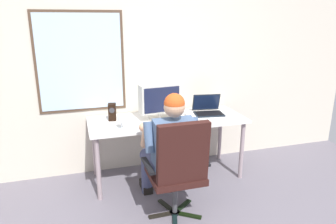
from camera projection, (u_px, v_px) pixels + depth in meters
name	position (u px, v px, depth m)	size (l,w,h in m)	color
wall_rear	(133.00, 59.00, 3.64)	(6.00, 0.08, 2.71)	beige
desk	(167.00, 125.00, 3.55)	(1.76, 0.70, 0.72)	gray
office_chair	(179.00, 166.00, 2.76)	(0.57, 0.52, 0.99)	black
person_seated	(170.00, 149.00, 2.98)	(0.53, 0.75, 1.19)	#3C4162
crt_monitor	(159.00, 99.00, 3.44)	(0.46, 0.21, 0.40)	beige
laptop	(208.00, 108.00, 3.72)	(0.37, 0.33, 0.22)	black
wine_glass	(121.00, 119.00, 3.19)	(0.07, 0.07, 0.14)	silver
desk_speaker	(112.00, 112.00, 3.44)	(0.10, 0.09, 0.20)	black
coffee_mug	(188.00, 118.00, 3.41)	(0.07, 0.07, 0.10)	silver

